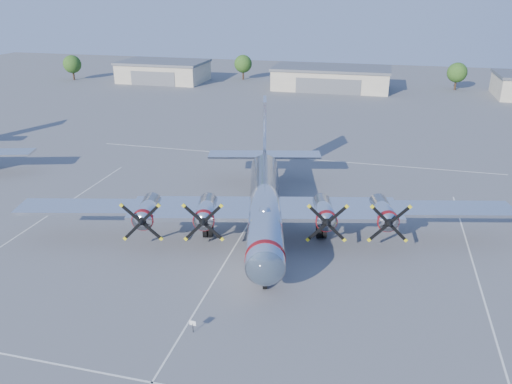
% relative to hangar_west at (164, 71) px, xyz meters
% --- Properties ---
extents(ground, '(260.00, 260.00, 0.00)m').
position_rel_hangar_west_xyz_m(ground, '(45.00, -81.96, -2.71)').
color(ground, '#5A5A5C').
rests_on(ground, ground).
extents(parking_lines, '(60.00, 50.08, 0.01)m').
position_rel_hangar_west_xyz_m(parking_lines, '(45.00, -83.71, -2.71)').
color(parking_lines, silver).
rests_on(parking_lines, ground).
extents(hangar_west, '(22.60, 14.60, 5.40)m').
position_rel_hangar_west_xyz_m(hangar_west, '(0.00, 0.00, 0.00)').
color(hangar_west, '#B3A78E').
rests_on(hangar_west, ground).
extents(hangar_center, '(28.60, 14.60, 5.40)m').
position_rel_hangar_west_xyz_m(hangar_center, '(45.00, -0.00, -0.00)').
color(hangar_center, '#B3A78E').
rests_on(hangar_center, ground).
extents(tree_far_west, '(4.80, 4.80, 6.64)m').
position_rel_hangar_west_xyz_m(tree_far_west, '(-25.00, -3.96, 1.51)').
color(tree_far_west, '#382619').
rests_on(tree_far_west, ground).
extents(tree_west, '(4.80, 4.80, 6.64)m').
position_rel_hangar_west_xyz_m(tree_west, '(20.00, 8.04, 1.51)').
color(tree_west, '#382619').
rests_on(tree_west, ground).
extents(tree_east, '(4.80, 4.80, 6.64)m').
position_rel_hangar_west_xyz_m(tree_east, '(75.00, 6.04, 1.51)').
color(tree_east, '#382619').
rests_on(tree_east, ground).
extents(main_bomber_b29, '(54.62, 43.29, 10.68)m').
position_rel_hangar_west_xyz_m(main_bomber_b29, '(46.88, -80.63, -2.71)').
color(main_bomber_b29, silver).
rests_on(main_bomber_b29, ground).
extents(info_placard, '(0.52, 0.09, 0.99)m').
position_rel_hangar_west_xyz_m(info_placard, '(45.75, -98.59, -2.01)').
color(info_placard, black).
rests_on(info_placard, ground).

